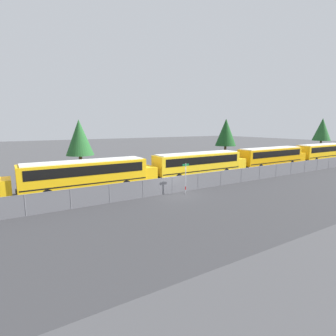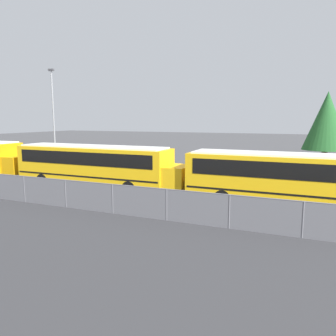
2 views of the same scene
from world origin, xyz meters
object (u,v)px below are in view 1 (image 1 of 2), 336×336
object	(u,v)px
school_bus_4	(200,163)
tree_2	(79,138)
school_bus_6	(322,151)
school_bus_3	(89,173)
tree_0	(226,132)
tree_1	(322,129)
street_sign	(186,178)
school_bus_5	(272,156)

from	to	relation	value
school_bus_4	tree_2	size ratio (longest dim) A/B	1.85
school_bus_4	school_bus_6	world-z (taller)	same
school_bus_3	school_bus_6	bearing A→B (deg)	0.42
tree_0	tree_2	bearing A→B (deg)	-177.54
tree_0	tree_1	world-z (taller)	tree_1
school_bus_3	school_bus_6	world-z (taller)	same
street_sign	tree_0	bearing A→B (deg)	38.90
school_bus_3	tree_0	distance (m)	30.81
school_bus_4	tree_0	distance (m)	19.17
school_bus_3	street_sign	distance (m)	9.11
school_bus_3	tree_1	bearing A→B (deg)	10.77
school_bus_5	tree_1	bearing A→B (deg)	18.48
street_sign	tree_2	xyz separation A→B (m)	(-5.55, 15.94, 3.13)
school_bus_3	school_bus_6	distance (m)	40.78
tree_0	tree_2	xyz separation A→B (m)	(-26.73, -1.15, -0.28)
school_bus_6	tree_1	world-z (taller)	tree_1
school_bus_5	school_bus_3	bearing A→B (deg)	-179.55
school_bus_3	tree_2	world-z (taller)	tree_2
school_bus_5	school_bus_6	world-z (taller)	same
tree_0	tree_2	size ratio (longest dim) A/B	1.07
school_bus_3	school_bus_5	xyz separation A→B (m)	(26.95, 0.21, 0.00)
school_bus_3	street_sign	world-z (taller)	school_bus_3
school_bus_4	tree_2	xyz separation A→B (m)	(-11.67, 10.29, 2.87)
school_bus_3	school_bus_4	size ratio (longest dim) A/B	1.00
school_bus_3	tree_2	size ratio (longest dim) A/B	1.85
school_bus_6	tree_0	xyz separation A→B (m)	(-12.38, 11.24, 3.15)
school_bus_3	tree_1	size ratio (longest dim) A/B	1.62
school_bus_4	school_bus_5	bearing A→B (deg)	0.48
tree_1	tree_2	distance (m)	59.44
school_bus_3	tree_1	world-z (taller)	tree_1
school_bus_5	tree_0	size ratio (longest dim) A/B	1.74
school_bus_6	street_sign	bearing A→B (deg)	-170.11
school_bus_5	tree_1	distance (m)	36.16
school_bus_4	school_bus_5	world-z (taller)	same
school_bus_4	tree_0	xyz separation A→B (m)	(15.06, 11.44, 3.15)
school_bus_6	tree_1	bearing A→B (deg)	29.15
tree_0	school_bus_4	bearing A→B (deg)	-142.79
school_bus_3	tree_2	distance (m)	10.90
school_bus_3	school_bus_5	size ratio (longest dim) A/B	1.00
school_bus_4	tree_1	size ratio (longest dim) A/B	1.62
school_bus_5	tree_2	distance (m)	27.41
school_bus_3	street_sign	size ratio (longest dim) A/B	4.54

